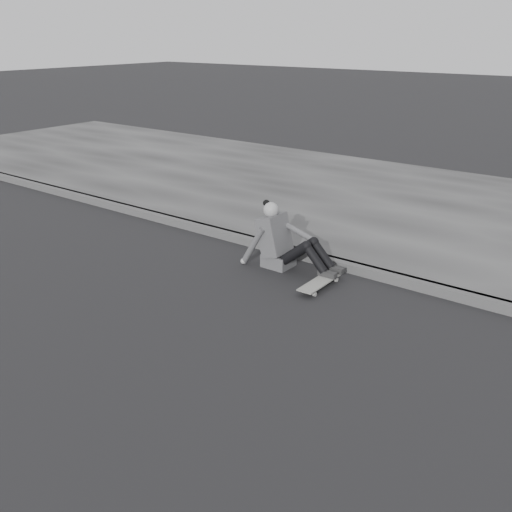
{
  "coord_description": "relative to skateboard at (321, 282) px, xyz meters",
  "views": [
    {
      "loc": [
        3.91,
        -3.64,
        2.93
      ],
      "look_at": [
        0.24,
        1.26,
        0.5
      ],
      "focal_mm": 40.0,
      "sensor_mm": 36.0,
      "label": 1
    }
  ],
  "objects": [
    {
      "name": "ground",
      "position": [
        -0.74,
        -1.91,
        -0.07
      ],
      "size": [
        80.0,
        80.0,
        0.0
      ],
      "primitive_type": "plane",
      "color": "black",
      "rests_on": "ground"
    },
    {
      "name": "curb",
      "position": [
        -0.74,
        0.67,
        -0.01
      ],
      "size": [
        24.0,
        0.16,
        0.12
      ],
      "primitive_type": "cube",
      "color": "#454545",
      "rests_on": "ground"
    },
    {
      "name": "sidewalk",
      "position": [
        -0.74,
        3.69,
        -0.01
      ],
      "size": [
        24.0,
        6.0,
        0.12
      ],
      "primitive_type": "cube",
      "color": "#3B3B3B",
      "rests_on": "ground"
    },
    {
      "name": "skateboard",
      "position": [
        0.0,
        0.0,
        0.0
      ],
      "size": [
        0.2,
        0.78,
        0.09
      ],
      "color": "#9F9F99",
      "rests_on": "ground"
    },
    {
      "name": "seated_woman",
      "position": [
        -0.73,
        0.25,
        0.29
      ],
      "size": [
        1.38,
        0.46,
        0.88
      ],
      "color": "#48484A",
      "rests_on": "ground"
    }
  ]
}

